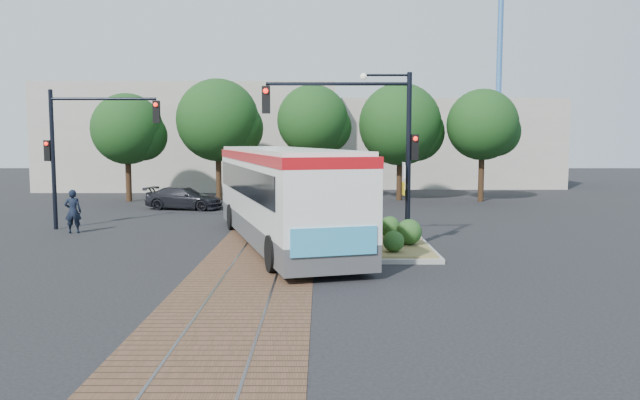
{
  "coord_description": "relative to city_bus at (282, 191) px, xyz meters",
  "views": [
    {
      "loc": [
        2.03,
        -22.77,
        3.92
      ],
      "look_at": [
        1.98,
        0.71,
        1.6
      ],
      "focal_mm": 35.0,
      "sensor_mm": 36.0,
      "label": 1
    }
  ],
  "objects": [
    {
      "name": "ground",
      "position": [
        -0.56,
        -0.24,
        -1.98
      ],
      "size": [
        120.0,
        120.0,
        0.0
      ],
      "primitive_type": "plane",
      "color": "black",
      "rests_on": "ground"
    },
    {
      "name": "trackbed",
      "position": [
        -0.56,
        3.76,
        -1.98
      ],
      "size": [
        3.6,
        40.0,
        0.02
      ],
      "color": "brown",
      "rests_on": "ground"
    },
    {
      "name": "tree_row",
      "position": [
        0.65,
        16.18,
        2.87
      ],
      "size": [
        26.4,
        5.6,
        7.67
      ],
      "color": "#382314",
      "rests_on": "ground"
    },
    {
      "name": "warehouses",
      "position": [
        -1.09,
        28.5,
        1.83
      ],
      "size": [
        40.0,
        13.0,
        8.0
      ],
      "color": "#ADA899",
      "rests_on": "ground"
    },
    {
      "name": "crane",
      "position": [
        17.44,
        33.76,
        8.9
      ],
      "size": [
        8.0,
        0.5,
        18.0
      ],
      "color": "#3F72B2",
      "rests_on": "ground"
    },
    {
      "name": "city_bus",
      "position": [
        0.0,
        0.0,
        0.0
      ],
      "size": [
        6.32,
        13.53,
        3.56
      ],
      "rotation": [
        0.0,
        0.0,
        0.27
      ],
      "color": "#414143",
      "rests_on": "ground"
    },
    {
      "name": "traffic_island",
      "position": [
        4.26,
        -1.14,
        -1.65
      ],
      "size": [
        2.2,
        5.2,
        1.13
      ],
      "color": "gray",
      "rests_on": "ground"
    },
    {
      "name": "signal_pole_main",
      "position": [
        3.3,
        -1.05,
        2.17
      ],
      "size": [
        5.49,
        0.46,
        6.0
      ],
      "color": "black",
      "rests_on": "ground"
    },
    {
      "name": "signal_pole_left",
      "position": [
        -8.93,
        3.75,
        1.88
      ],
      "size": [
        4.99,
        0.34,
        6.0
      ],
      "color": "black",
      "rests_on": "ground"
    },
    {
      "name": "officer",
      "position": [
        -8.84,
        2.63,
        -1.07
      ],
      "size": [
        0.73,
        0.54,
        1.83
      ],
      "primitive_type": "imported",
      "rotation": [
        0.0,
        0.0,
        3.31
      ],
      "color": "black",
      "rests_on": "ground"
    },
    {
      "name": "parked_car",
      "position": [
        -6.15,
        11.41,
        -1.36
      ],
      "size": [
        4.58,
        2.63,
        1.25
      ],
      "primitive_type": "imported",
      "rotation": [
        0.0,
        0.0,
        1.35
      ],
      "color": "black",
      "rests_on": "ground"
    }
  ]
}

